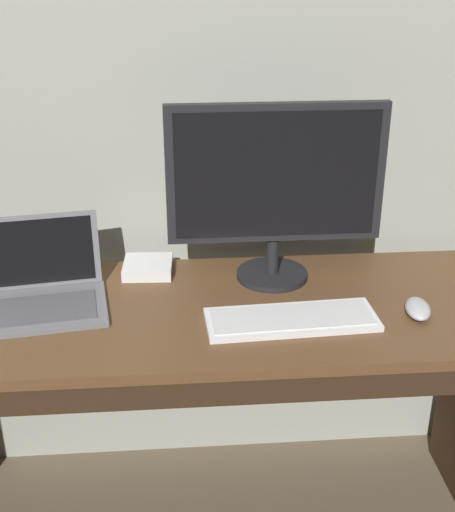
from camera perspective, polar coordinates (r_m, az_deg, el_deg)
The scene contains 6 objects.
desk at distance 1.85m, azimuth -2.80°, elevation -10.60°, with size 1.71×0.57×0.74m.
laptop_space_gray at distance 1.80m, azimuth -15.46°, elevation -2.53°, with size 0.36×0.31×0.20m.
external_monitor at distance 1.77m, azimuth 4.01°, elevation 5.83°, with size 0.56×0.19×0.48m.
wired_keyboard at distance 1.67m, azimuth 5.35°, elevation -5.26°, with size 0.42×0.17×0.02m.
computer_mouse at distance 1.76m, azimuth 15.54°, elevation -4.24°, with size 0.06×0.11×0.03m, color #B7B7BC.
external_drive_box at distance 1.92m, azimuth -6.63°, elevation -0.92°, with size 0.13×0.13×0.03m, color silver.
Camera 1 is at (-0.03, -1.52, 1.59)m, focal length 48.11 mm.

